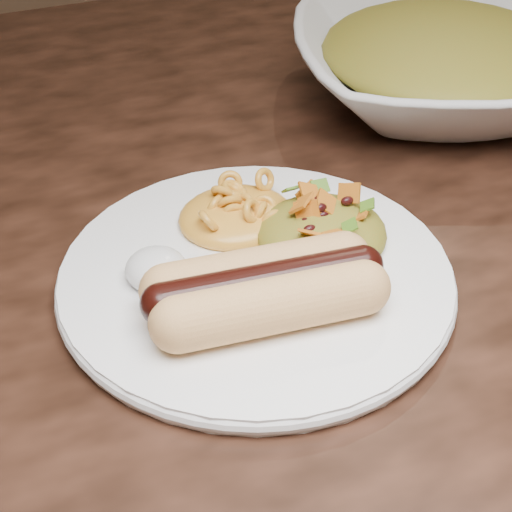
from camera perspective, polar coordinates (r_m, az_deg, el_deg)
name	(u,v)px	position (r m, az deg, el deg)	size (l,w,h in m)	color
table	(179,296)	(0.65, -5.60, -2.95)	(1.60, 0.90, 0.75)	#422418
plate	(256,276)	(0.51, 0.00, -1.47)	(0.26, 0.26, 0.01)	white
hotdog	(265,288)	(0.47, 0.67, -2.34)	(0.13, 0.08, 0.03)	#FFC073
mac_and_cheese	(236,203)	(0.54, -1.45, 3.89)	(0.08, 0.07, 0.03)	#FFB24E
sour_cream	(156,264)	(0.50, -7.31, -0.58)	(0.04, 0.04, 0.02)	silver
taco_salad	(322,223)	(0.52, 4.85, 2.42)	(0.09, 0.08, 0.04)	#9E5510
serving_bowl	(445,68)	(0.74, 13.58, 13.15)	(0.27, 0.27, 0.07)	silver
bowl_filling	(448,50)	(0.74, 13.77, 14.32)	(0.22, 0.22, 0.06)	#9E5510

